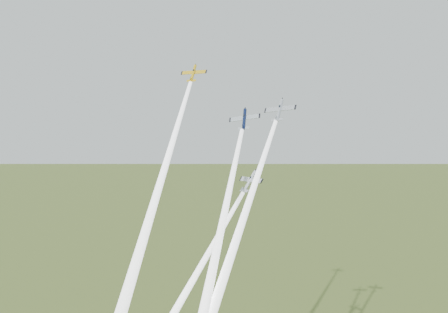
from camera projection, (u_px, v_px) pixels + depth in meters
plane_yellow at (193, 73)px, 150.13m from camera, size 8.68×7.16×6.62m
smoke_trail_yellow at (160, 184)px, 131.52m from camera, size 13.22×41.66×50.54m
plane_navy at (244, 119)px, 133.63m from camera, size 9.62×7.45×7.70m
smoke_trail_navy at (215, 258)px, 114.30m from camera, size 14.26×42.92×52.30m
plane_silver_right at (279, 110)px, 134.20m from camera, size 9.14×6.65×7.91m
smoke_trail_silver_right at (234, 246)px, 116.54m from camera, size 5.41×44.37×52.86m
plane_silver_low at (250, 181)px, 131.91m from camera, size 8.80×7.68×6.65m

